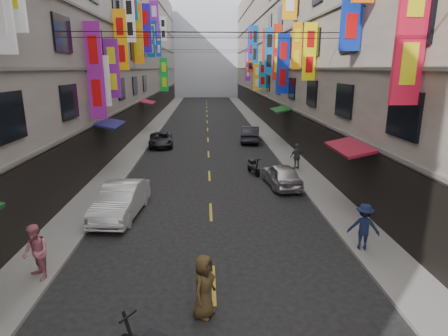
{
  "coord_description": "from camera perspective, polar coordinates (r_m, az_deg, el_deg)",
  "views": [
    {
      "loc": [
        -0.18,
        1.83,
        6.42
      ],
      "look_at": [
        0.29,
        11.44,
        3.85
      ],
      "focal_mm": 30.0,
      "sensor_mm": 36.0,
      "label": 1
    }
  ],
  "objects": [
    {
      "name": "scooter_far_right",
      "position": [
        23.41,
        4.49,
        0.12
      ],
      "size": [
        0.7,
        1.77,
        1.14
      ],
      "rotation": [
        0.0,
        0.0,
        3.4
      ],
      "color": "black",
      "rests_on": "ground"
    },
    {
      "name": "car_right_mid",
      "position": [
        21.1,
        8.74,
        -1.07
      ],
      "size": [
        1.9,
        3.98,
        1.31
      ],
      "primitive_type": "imported",
      "rotation": [
        0.0,
        0.0,
        3.23
      ],
      "color": "silver",
      "rests_on": "ground"
    },
    {
      "name": "pedestrian_rfar",
      "position": [
        24.44,
        11.06,
        1.76
      ],
      "size": [
        1.11,
        0.84,
        1.67
      ],
      "primitive_type": "imported",
      "rotation": [
        0.0,
        0.0,
        3.47
      ],
      "color": "#4F4F51",
      "rests_on": "sidewalk_right"
    },
    {
      "name": "shop_signage",
      "position": [
        33.35,
        -3.0,
        19.48
      ],
      "size": [
        14.0,
        55.0,
        12.12
      ],
      "color": "#0E4BAC",
      "rests_on": "ground"
    },
    {
      "name": "pedestrian_rnear",
      "position": [
        14.36,
        20.53,
        -8.35
      ],
      "size": [
        1.22,
        0.88,
        1.7
      ],
      "primitive_type": "imported",
      "rotation": [
        0.0,
        0.0,
        2.82
      ],
      "color": "#151B3A",
      "rests_on": "sidewalk_right"
    },
    {
      "name": "pedestrian_lfar",
      "position": [
        12.98,
        -26.77,
        -11.43
      ],
      "size": [
        1.02,
        1.02,
        1.76
      ],
      "primitive_type": "imported",
      "rotation": [
        0.0,
        0.0,
        -0.77
      ],
      "color": "#CF6D7E",
      "rests_on": "sidewalk_left"
    },
    {
      "name": "pedestrian_crossing",
      "position": [
        10.31,
        -3.09,
        -17.56
      ],
      "size": [
        0.92,
        1.04,
        1.77
      ],
      "primitive_type": "imported",
      "rotation": [
        0.0,
        0.0,
        1.09
      ],
      "color": "#44321B",
      "rests_on": "ground"
    },
    {
      "name": "sidewalk_left",
      "position": [
        41.09,
        -10.96,
        5.79
      ],
      "size": [
        2.0,
        90.0,
        0.12
      ],
      "primitive_type": "cube",
      "color": "slate",
      "rests_on": "ground"
    },
    {
      "name": "lane_markings",
      "position": [
        37.72,
        -2.49,
        5.16
      ],
      "size": [
        0.12,
        80.2,
        0.01
      ],
      "color": "gold",
      "rests_on": "ground"
    },
    {
      "name": "building_row_left",
      "position": [
        41.98,
        -20.18,
        18.29
      ],
      "size": [
        10.14,
        90.0,
        19.0
      ],
      "color": "gray",
      "rests_on": "ground"
    },
    {
      "name": "overhead_cables",
      "position": [
        28.27,
        -2.58,
        19.78
      ],
      "size": [
        14.0,
        38.04,
        1.24
      ],
      "color": "black",
      "rests_on": "ground"
    },
    {
      "name": "street_awnings",
      "position": [
        24.44,
        -5.34,
        6.86
      ],
      "size": [
        13.99,
        35.2,
        0.41
      ],
      "color": "#12441B",
      "rests_on": "ground"
    },
    {
      "name": "sidewalk_right",
      "position": [
        41.14,
        5.91,
        5.99
      ],
      "size": [
        2.0,
        90.0,
        0.12
      ],
      "primitive_type": "cube",
      "color": "slate",
      "rests_on": "ground"
    },
    {
      "name": "building_row_right",
      "position": [
        42.08,
        14.81,
        18.68
      ],
      "size": [
        10.14,
        90.0,
        19.0
      ],
      "color": "#AA9C8E",
      "rests_on": "ground"
    },
    {
      "name": "car_left_far",
      "position": [
        32.13,
        -9.61,
        4.29
      ],
      "size": [
        2.36,
        4.36,
        1.16
      ],
      "primitive_type": "imported",
      "rotation": [
        0.0,
        0.0,
        0.11
      ],
      "color": "black",
      "rests_on": "ground"
    },
    {
      "name": "haze_block",
      "position": [
        90.29,
        -2.81,
        17.86
      ],
      "size": [
        18.0,
        8.0,
        22.0
      ],
      "primitive_type": "cube",
      "color": "silver",
      "rests_on": "ground"
    },
    {
      "name": "car_left_mid",
      "position": [
        17.29,
        -15.45,
        -4.77
      ],
      "size": [
        2.0,
        4.63,
        1.48
      ],
      "primitive_type": "imported",
      "rotation": [
        0.0,
        0.0,
        -0.1
      ],
      "color": "silver",
      "rests_on": "ground"
    },
    {
      "name": "car_right_far",
      "position": [
        33.67,
        4.06,
        5.18
      ],
      "size": [
        2.15,
        4.54,
        1.44
      ],
      "primitive_type": "imported",
      "rotation": [
        0.0,
        0.0,
        2.99
      ],
      "color": "#25242B",
      "rests_on": "ground"
    }
  ]
}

